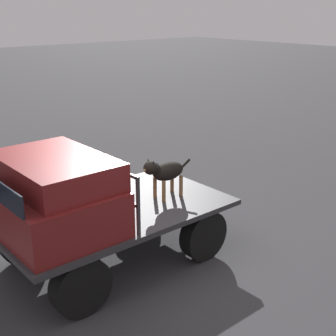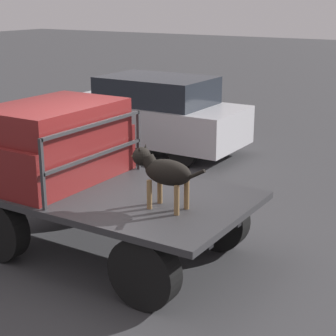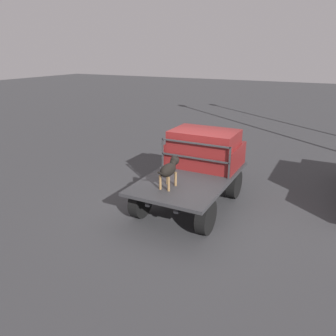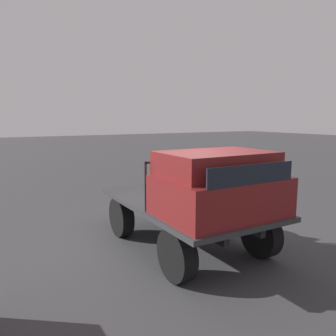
{
  "view_description": "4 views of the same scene",
  "coord_description": "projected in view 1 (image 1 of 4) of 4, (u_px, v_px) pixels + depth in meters",
  "views": [
    {
      "loc": [
        3.55,
        5.44,
        3.75
      ],
      "look_at": [
        -0.95,
        0.17,
        1.35
      ],
      "focal_mm": 50.0,
      "sensor_mm": 36.0,
      "label": 1
    },
    {
      "loc": [
        -4.1,
        5.23,
        3.16
      ],
      "look_at": [
        -0.95,
        0.17,
        1.35
      ],
      "focal_mm": 60.0,
      "sensor_mm": 36.0,
      "label": 2
    },
    {
      "loc": [
        -7.24,
        -3.09,
        3.88
      ],
      "look_at": [
        -0.95,
        0.17,
        1.35
      ],
      "focal_mm": 35.0,
      "sensor_mm": 36.0,
      "label": 3
    },
    {
      "loc": [
        4.98,
        -3.24,
        2.4
      ],
      "look_at": [
        -0.95,
        0.17,
        1.35
      ],
      "focal_mm": 35.0,
      "sensor_mm": 36.0,
      "label": 4
    }
  ],
  "objects": [
    {
      "name": "truck_headboard",
      "position": [
        99.0,
        178.0,
        6.72
      ],
      "size": [
        0.04,
        1.91,
        0.83
      ],
      "color": "#2D2D30",
      "rests_on": "flatbed_truck"
    },
    {
      "name": "truck_cab",
      "position": [
        52.0,
        196.0,
        6.29
      ],
      "size": [
        1.42,
        1.91,
        1.01
      ],
      "color": "maroon",
      "rests_on": "flatbed_truck"
    },
    {
      "name": "ground_plane",
      "position": [
        115.0,
        259.0,
        7.32
      ],
      "size": [
        80.0,
        80.0,
        0.0
      ],
      "primitive_type": "plane",
      "color": "#38383A"
    },
    {
      "name": "flatbed_truck",
      "position": [
        114.0,
        224.0,
        7.12
      ],
      "size": [
        3.5,
        2.03,
        0.86
      ],
      "color": "black",
      "rests_on": "ground"
    },
    {
      "name": "dog",
      "position": [
        164.0,
        172.0,
        7.31
      ],
      "size": [
        0.98,
        0.29,
        0.71
      ],
      "rotation": [
        0.0,
        0.0,
        -0.26
      ],
      "color": "brown",
      "rests_on": "flatbed_truck"
    }
  ]
}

